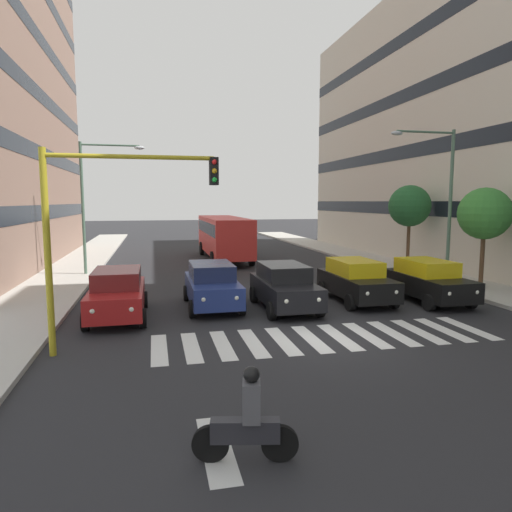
# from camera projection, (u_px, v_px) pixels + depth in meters

# --- Properties ---
(ground_plane) EXTENTS (180.00, 180.00, 0.00)m
(ground_plane) POSITION_uv_depth(u_px,v_px,m) (325.00, 338.00, 13.88)
(ground_plane) COLOR #262628
(building_left_block_0) EXTENTS (9.84, 26.34, 18.41)m
(building_left_block_0) POSITION_uv_depth(u_px,v_px,m) (443.00, 133.00, 34.11)
(building_left_block_0) COLOR beige
(building_left_block_0) RESTS_ON ground_plane
(crosswalk_markings) EXTENTS (10.35, 2.80, 0.01)m
(crosswalk_markings) POSITION_uv_depth(u_px,v_px,m) (325.00, 338.00, 13.88)
(crosswalk_markings) COLOR silver
(crosswalk_markings) RESTS_ON ground_plane
(lane_arrow_1) EXTENTS (0.50, 2.20, 0.01)m
(lane_arrow_1) POSITION_uv_depth(u_px,v_px,m) (217.00, 448.00, 7.67)
(lane_arrow_1) COLOR silver
(lane_arrow_1) RESTS_ON ground_plane
(car_0) EXTENTS (2.02, 4.44, 1.72)m
(car_0) POSITION_uv_depth(u_px,v_px,m) (428.00, 280.00, 18.81)
(car_0) COLOR black
(car_0) RESTS_ON ground_plane
(car_1) EXTENTS (2.02, 4.44, 1.72)m
(car_1) POSITION_uv_depth(u_px,v_px,m) (356.00, 280.00, 18.83)
(car_1) COLOR black
(car_1) RESTS_ON ground_plane
(car_2) EXTENTS (2.02, 4.44, 1.72)m
(car_2) POSITION_uv_depth(u_px,v_px,m) (284.00, 286.00, 17.54)
(car_2) COLOR black
(car_2) RESTS_ON ground_plane
(car_3) EXTENTS (2.02, 4.44, 1.72)m
(car_3) POSITION_uv_depth(u_px,v_px,m) (212.00, 285.00, 17.81)
(car_3) COLOR navy
(car_3) RESTS_ON ground_plane
(car_4) EXTENTS (2.02, 4.44, 1.72)m
(car_4) POSITION_uv_depth(u_px,v_px,m) (117.00, 293.00, 16.15)
(car_4) COLOR maroon
(car_4) RESTS_ON ground_plane
(bus_behind_traffic) EXTENTS (2.78, 10.50, 3.00)m
(bus_behind_traffic) POSITION_uv_depth(u_px,v_px,m) (224.00, 233.00, 32.41)
(bus_behind_traffic) COLOR red
(bus_behind_traffic) RESTS_ON ground_plane
(motorcycle_with_rider) EXTENTS (1.68, 0.46, 1.57)m
(motorcycle_with_rider) POSITION_uv_depth(u_px,v_px,m) (247.00, 423.00, 7.21)
(motorcycle_with_rider) COLOR black
(motorcycle_with_rider) RESTS_ON ground_plane
(traffic_light_gantry) EXTENTS (4.61, 0.36, 5.50)m
(traffic_light_gantry) POSITION_uv_depth(u_px,v_px,m) (99.00, 217.00, 12.13)
(traffic_light_gantry) COLOR #AD991E
(traffic_light_gantry) RESTS_ON ground_plane
(street_lamp_left) EXTENTS (3.27, 0.28, 7.28)m
(street_lamp_left) POSITION_uv_depth(u_px,v_px,m) (441.00, 190.00, 21.44)
(street_lamp_left) COLOR #4C6B56
(street_lamp_left) RESTS_ON sidewalk_left
(street_lamp_right) EXTENTS (3.45, 0.28, 7.16)m
(street_lamp_right) POSITION_uv_depth(u_px,v_px,m) (94.00, 193.00, 24.88)
(street_lamp_right) COLOR #4C6B56
(street_lamp_right) RESTS_ON sidewalk_right
(street_tree_1) EXTENTS (2.38, 2.38, 4.61)m
(street_tree_1) POSITION_uv_depth(u_px,v_px,m) (485.00, 214.00, 20.93)
(street_tree_1) COLOR #513823
(street_tree_1) RESTS_ON sidewalk_left
(street_tree_2) EXTENTS (2.45, 2.45, 4.94)m
(street_tree_2) POSITION_uv_depth(u_px,v_px,m) (410.00, 206.00, 27.06)
(street_tree_2) COLOR #513823
(street_tree_2) RESTS_ON sidewalk_left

